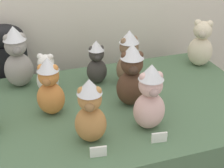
{
  "coord_description": "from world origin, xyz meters",
  "views": [
    {
      "loc": [
        -0.44,
        -1.12,
        1.62
      ],
      "look_at": [
        0.0,
        0.25,
        0.82
      ],
      "focal_mm": 52.33,
      "sensor_mm": 36.0,
      "label": 1
    }
  ],
  "objects_px": {
    "teddy_bear_cream": "(201,45)",
    "teddy_bear_cocoa": "(132,76)",
    "teddy_bear_blush": "(150,98)",
    "teddy_bear_caramel": "(90,112)",
    "teddy_bear_ash": "(17,58)",
    "teddy_bear_ginger": "(50,87)",
    "teddy_bear_charcoal": "(97,63)",
    "display_table": "(112,156)",
    "teddy_bear_mocha": "(129,58)",
    "instrument_case": "(10,96)",
    "teddy_bear_snow": "(47,75)"
  },
  "relations": [
    {
      "from": "teddy_bear_cream",
      "to": "teddy_bear_cocoa",
      "type": "bearing_deg",
      "value": -118.99
    },
    {
      "from": "teddy_bear_blush",
      "to": "teddy_bear_caramel",
      "type": "height_order",
      "value": "teddy_bear_blush"
    },
    {
      "from": "teddy_bear_ash",
      "to": "teddy_bear_ginger",
      "type": "distance_m",
      "value": 0.36
    },
    {
      "from": "teddy_bear_charcoal",
      "to": "teddy_bear_cocoa",
      "type": "distance_m",
      "value": 0.3
    },
    {
      "from": "teddy_bear_caramel",
      "to": "teddy_bear_charcoal",
      "type": "bearing_deg",
      "value": 88.16
    },
    {
      "from": "teddy_bear_cream",
      "to": "display_table",
      "type": "bearing_deg",
      "value": -124.2
    },
    {
      "from": "teddy_bear_mocha",
      "to": "teddy_bear_cream",
      "type": "xyz_separation_m",
      "value": [
        0.52,
        0.08,
        -0.02
      ]
    },
    {
      "from": "instrument_case",
      "to": "teddy_bear_ginger",
      "type": "bearing_deg",
      "value": -74.92
    },
    {
      "from": "display_table",
      "to": "teddy_bear_cocoa",
      "type": "bearing_deg",
      "value": -15.4
    },
    {
      "from": "teddy_bear_ginger",
      "to": "teddy_bear_caramel",
      "type": "distance_m",
      "value": 0.3
    },
    {
      "from": "teddy_bear_charcoal",
      "to": "teddy_bear_caramel",
      "type": "xyz_separation_m",
      "value": [
        -0.17,
        -0.51,
        0.02
      ]
    },
    {
      "from": "teddy_bear_ash",
      "to": "teddy_bear_blush",
      "type": "distance_m",
      "value": 0.8
    },
    {
      "from": "teddy_bear_ash",
      "to": "teddy_bear_caramel",
      "type": "height_order",
      "value": "teddy_bear_ash"
    },
    {
      "from": "teddy_bear_blush",
      "to": "teddy_bear_snow",
      "type": "relative_size",
      "value": 1.38
    },
    {
      "from": "display_table",
      "to": "teddy_bear_cocoa",
      "type": "relative_size",
      "value": 4.69
    },
    {
      "from": "display_table",
      "to": "teddy_bear_cream",
      "type": "height_order",
      "value": "teddy_bear_cream"
    },
    {
      "from": "teddy_bear_charcoal",
      "to": "instrument_case",
      "type": "bearing_deg",
      "value": 151.11
    },
    {
      "from": "teddy_bear_charcoal",
      "to": "teddy_bear_caramel",
      "type": "bearing_deg",
      "value": -102.67
    },
    {
      "from": "teddy_bear_blush",
      "to": "teddy_bear_cream",
      "type": "bearing_deg",
      "value": 48.17
    },
    {
      "from": "instrument_case",
      "to": "teddy_bear_blush",
      "type": "height_order",
      "value": "teddy_bear_blush"
    },
    {
      "from": "instrument_case",
      "to": "teddy_bear_charcoal",
      "type": "distance_m",
      "value": 0.7
    },
    {
      "from": "instrument_case",
      "to": "teddy_bear_blush",
      "type": "distance_m",
      "value": 1.1
    },
    {
      "from": "teddy_bear_ginger",
      "to": "teddy_bear_caramel",
      "type": "xyz_separation_m",
      "value": [
        0.13,
        -0.27,
        0.0
      ]
    },
    {
      "from": "display_table",
      "to": "teddy_bear_caramel",
      "type": "bearing_deg",
      "value": -125.22
    },
    {
      "from": "teddy_bear_caramel",
      "to": "display_table",
      "type": "bearing_deg",
      "value": 71.36
    },
    {
      "from": "teddy_bear_blush",
      "to": "teddy_bear_ash",
      "type": "bearing_deg",
      "value": 138.26
    },
    {
      "from": "teddy_bear_ginger",
      "to": "teddy_bear_caramel",
      "type": "height_order",
      "value": "teddy_bear_caramel"
    },
    {
      "from": "teddy_bear_ginger",
      "to": "teddy_bear_caramel",
      "type": "bearing_deg",
      "value": -42.66
    },
    {
      "from": "teddy_bear_cream",
      "to": "teddy_bear_charcoal",
      "type": "bearing_deg",
      "value": -144.57
    },
    {
      "from": "teddy_bear_charcoal",
      "to": "teddy_bear_caramel",
      "type": "height_order",
      "value": "teddy_bear_caramel"
    },
    {
      "from": "instrument_case",
      "to": "teddy_bear_snow",
      "type": "bearing_deg",
      "value": -64.47
    },
    {
      "from": "teddy_bear_ash",
      "to": "teddy_bear_blush",
      "type": "height_order",
      "value": "teddy_bear_ash"
    },
    {
      "from": "teddy_bear_charcoal",
      "to": "teddy_bear_ginger",
      "type": "bearing_deg",
      "value": -135.69
    },
    {
      "from": "teddy_bear_snow",
      "to": "teddy_bear_cream",
      "type": "xyz_separation_m",
      "value": [
        0.97,
        0.06,
        0.03
      ]
    },
    {
      "from": "display_table",
      "to": "teddy_bear_blush",
      "type": "relative_size",
      "value": 4.85
    },
    {
      "from": "teddy_bear_cream",
      "to": "teddy_bear_cocoa",
      "type": "distance_m",
      "value": 0.66
    },
    {
      "from": "teddy_bear_blush",
      "to": "teddy_bear_snow",
      "type": "xyz_separation_m",
      "value": [
        -0.4,
        0.46,
        -0.05
      ]
    },
    {
      "from": "teddy_bear_ash",
      "to": "teddy_bear_ginger",
      "type": "relative_size",
      "value": 1.18
    },
    {
      "from": "teddy_bear_snow",
      "to": "teddy_bear_cream",
      "type": "distance_m",
      "value": 0.98
    },
    {
      "from": "display_table",
      "to": "teddy_bear_ash",
      "type": "bearing_deg",
      "value": 140.76
    },
    {
      "from": "teddy_bear_caramel",
      "to": "teddy_bear_cocoa",
      "type": "relative_size",
      "value": 0.91
    },
    {
      "from": "teddy_bear_ash",
      "to": "teddy_bear_ginger",
      "type": "height_order",
      "value": "teddy_bear_ash"
    },
    {
      "from": "teddy_bear_snow",
      "to": "teddy_bear_charcoal",
      "type": "height_order",
      "value": "teddy_bear_charcoal"
    },
    {
      "from": "instrument_case",
      "to": "display_table",
      "type": "bearing_deg",
      "value": -53.77
    },
    {
      "from": "display_table",
      "to": "instrument_case",
      "type": "bearing_deg",
      "value": 130.39
    },
    {
      "from": "instrument_case",
      "to": "teddy_bear_ash",
      "type": "distance_m",
      "value": 0.46
    },
    {
      "from": "teddy_bear_snow",
      "to": "teddy_bear_cream",
      "type": "relative_size",
      "value": 0.78
    },
    {
      "from": "teddy_bear_cocoa",
      "to": "teddy_bear_caramel",
      "type": "bearing_deg",
      "value": -127.87
    },
    {
      "from": "instrument_case",
      "to": "teddy_bear_mocha",
      "type": "relative_size",
      "value": 3.12
    },
    {
      "from": "display_table",
      "to": "teddy_bear_snow",
      "type": "distance_m",
      "value": 0.59
    }
  ]
}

